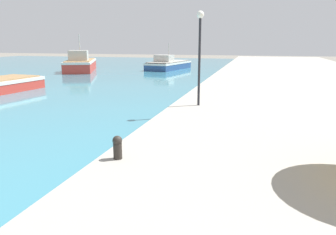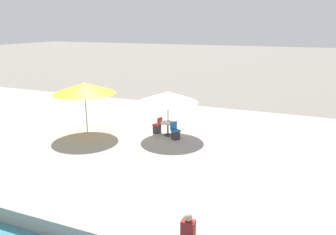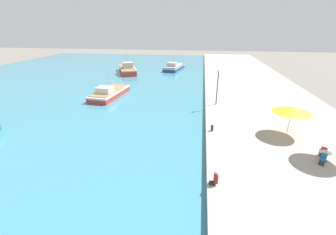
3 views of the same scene
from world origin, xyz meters
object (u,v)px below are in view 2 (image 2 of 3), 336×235
at_px(cafe_chair_left, 175,133).
at_px(cafe_chair_right, 157,127).
at_px(person_at_quay, 188,233).
at_px(cafe_umbrella_white, 84,88).
at_px(cafe_umbrella_pink, 168,97).
at_px(cafe_table, 168,126).

xyz_separation_m(cafe_chair_left, cafe_chair_right, (0.58, 1.30, 0.00)).
distance_m(cafe_chair_right, person_at_quay, 9.79).
relative_size(cafe_umbrella_white, cafe_chair_right, 3.70).
height_order(cafe_umbrella_white, cafe_chair_left, cafe_umbrella_white).
distance_m(cafe_umbrella_pink, cafe_chair_left, 1.97).
distance_m(cafe_umbrella_pink, cafe_table, 1.61).
bearing_deg(person_at_quay, cafe_chair_right, 28.98).
distance_m(cafe_chair_left, cafe_chair_right, 1.42).
height_order(cafe_umbrella_white, cafe_chair_right, cafe_umbrella_white).
bearing_deg(cafe_umbrella_white, cafe_table, -73.34).
relative_size(cafe_chair_left, cafe_chair_right, 1.00).
xyz_separation_m(cafe_umbrella_white, cafe_chair_right, (1.46, -3.62, -2.21)).
bearing_deg(cafe_chair_right, cafe_table, -90.00).
bearing_deg(cafe_table, cafe_umbrella_white, 106.66).
distance_m(cafe_umbrella_white, person_at_quay, 11.17).
relative_size(cafe_umbrella_white, cafe_table, 4.21).
height_order(cafe_umbrella_white, person_at_quay, cafe_umbrella_white).
xyz_separation_m(cafe_umbrella_white, cafe_chair_left, (0.89, -4.92, -2.21)).
bearing_deg(cafe_table, cafe_chair_right, 76.59).
relative_size(cafe_table, cafe_chair_right, 0.88).
height_order(cafe_umbrella_pink, cafe_table, cafe_umbrella_pink).
distance_m(cafe_umbrella_white, cafe_chair_left, 5.47).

